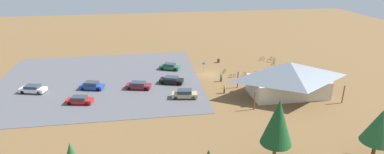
{
  "coord_description": "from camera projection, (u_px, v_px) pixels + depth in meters",
  "views": [
    {
      "loc": [
        12.98,
        59.38,
        22.71
      ],
      "look_at": [
        4.19,
        4.03,
        1.2
      ],
      "focal_mm": 29.09,
      "sensor_mm": 36.0,
      "label": 1
    }
  ],
  "objects": [
    {
      "name": "ground",
      "position": [
        209.0,
        74.0,
        64.79
      ],
      "size": [
        160.0,
        160.0,
        0.0
      ],
      "primitive_type": "plane",
      "color": "brown",
      "rests_on": "ground"
    },
    {
      "name": "parking_lot_asphalt",
      "position": [
        99.0,
        81.0,
        61.47
      ],
      "size": [
        39.22,
        34.35,
        0.05
      ],
      "primitive_type": "cube",
      "color": "#56565B",
      "rests_on": "ground"
    },
    {
      "name": "bike_pavilion",
      "position": [
        289.0,
        77.0,
        53.93
      ],
      "size": [
        15.77,
        9.59,
        6.08
      ],
      "color": "beige",
      "rests_on": "ground"
    },
    {
      "name": "trash_bin",
      "position": [
        219.0,
        61.0,
        72.08
      ],
      "size": [
        0.6,
        0.6,
        0.9
      ],
      "primitive_type": "cylinder",
      "color": "brown",
      "rests_on": "ground"
    },
    {
      "name": "lot_sign",
      "position": [
        204.0,
        66.0,
        65.67
      ],
      "size": [
        0.56,
        0.08,
        2.2
      ],
      "color": "#99999E",
      "rests_on": "ground"
    },
    {
      "name": "pine_far_west",
      "position": [
        278.0,
        122.0,
        35.39
      ],
      "size": [
        3.65,
        3.65,
        8.0
      ],
      "color": "brown",
      "rests_on": "ground"
    },
    {
      "name": "pine_midwest",
      "position": [
        380.0,
        127.0,
        35.72
      ],
      "size": [
        3.7,
        3.7,
        6.69
      ],
      "color": "brown",
      "rests_on": "ground"
    },
    {
      "name": "bicycle_silver_trailside",
      "position": [
        274.0,
        63.0,
        70.58
      ],
      "size": [
        0.59,
        1.73,
        0.83
      ],
      "color": "black",
      "rests_on": "ground"
    },
    {
      "name": "bicycle_black_mid_cluster",
      "position": [
        262.0,
        59.0,
        73.34
      ],
      "size": [
        1.69,
        0.7,
        0.9
      ],
      "color": "black",
      "rests_on": "ground"
    },
    {
      "name": "bicycle_blue_yard_center",
      "position": [
        232.0,
        76.0,
        62.94
      ],
      "size": [
        1.69,
        0.49,
        0.81
      ],
      "color": "black",
      "rests_on": "ground"
    },
    {
      "name": "bicycle_purple_lone_east",
      "position": [
        273.0,
        59.0,
        73.8
      ],
      "size": [
        0.86,
        1.62,
        0.87
      ],
      "color": "black",
      "rests_on": "ground"
    },
    {
      "name": "bicycle_green_near_porch",
      "position": [
        246.0,
        75.0,
        63.67
      ],
      "size": [
        0.79,
        1.56,
        0.81
      ],
      "color": "black",
      "rests_on": "ground"
    },
    {
      "name": "bicycle_teal_yard_front",
      "position": [
        258.0,
        73.0,
        64.31
      ],
      "size": [
        0.68,
        1.72,
        0.8
      ],
      "color": "black",
      "rests_on": "ground"
    },
    {
      "name": "bicycle_yellow_edge_north",
      "position": [
        243.0,
        80.0,
        60.93
      ],
      "size": [
        1.45,
        0.99,
        0.8
      ],
      "color": "black",
      "rests_on": "ground"
    },
    {
      "name": "bicycle_red_edge_south",
      "position": [
        224.0,
        71.0,
        65.42
      ],
      "size": [
        1.15,
        1.46,
        0.86
      ],
      "color": "black",
      "rests_on": "ground"
    },
    {
      "name": "bicycle_orange_by_bin",
      "position": [
        271.0,
        61.0,
        72.21
      ],
      "size": [
        1.62,
        0.75,
        0.85
      ],
      "color": "black",
      "rests_on": "ground"
    },
    {
      "name": "car_maroon_far_end",
      "position": [
        138.0,
        85.0,
        57.33
      ],
      "size": [
        4.8,
        2.82,
        1.35
      ],
      "color": "maroon",
      "rests_on": "parking_lot_asphalt"
    },
    {
      "name": "car_green_mid_lot",
      "position": [
        170.0,
        66.0,
        67.28
      ],
      "size": [
        4.59,
        3.31,
        1.36
      ],
      "color": "#1E6B3D",
      "rests_on": "parking_lot_asphalt"
    },
    {
      "name": "car_white_inner_stall",
      "position": [
        33.0,
        89.0,
        55.74
      ],
      "size": [
        4.87,
        3.0,
        1.39
      ],
      "color": "white",
      "rests_on": "parking_lot_asphalt"
    },
    {
      "name": "car_blue_by_curb",
      "position": [
        92.0,
        86.0,
        57.16
      ],
      "size": [
        4.54,
        2.86,
        1.45
      ],
      "color": "#1E42B2",
      "rests_on": "parking_lot_asphalt"
    },
    {
      "name": "car_tan_near_entry",
      "position": [
        185.0,
        94.0,
        53.6
      ],
      "size": [
        4.61,
        2.46,
        1.5
      ],
      "color": "tan",
      "rests_on": "parking_lot_asphalt"
    },
    {
      "name": "car_red_front_row",
      "position": [
        80.0,
        100.0,
        51.57
      ],
      "size": [
        4.51,
        2.53,
        1.26
      ],
      "color": "red",
      "rests_on": "parking_lot_asphalt"
    },
    {
      "name": "car_black_back_corner",
      "position": [
        171.0,
        80.0,
        59.77
      ],
      "size": [
        4.86,
        3.21,
        1.38
      ],
      "color": "black",
      "rests_on": "parking_lot_asphalt"
    },
    {
      "name": "visitor_near_lot",
      "position": [
        224.0,
        89.0,
        55.54
      ],
      "size": [
        0.36,
        0.38,
        1.64
      ],
      "color": "#2D3347",
      "rests_on": "ground"
    },
    {
      "name": "visitor_at_bikes",
      "position": [
        221.0,
        77.0,
        60.86
      ],
      "size": [
        0.37,
        0.4,
        1.63
      ],
      "color": "#2D3347",
      "rests_on": "ground"
    }
  ]
}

